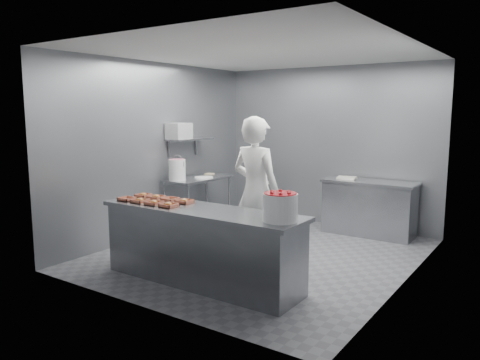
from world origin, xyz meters
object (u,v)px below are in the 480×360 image
(prep_table, at_px, (198,195))
(tray_7, at_px, (185,201))
(tray_5, at_px, (156,197))
(tray_6, at_px, (170,199))
(appliance, at_px, (179,131))
(tray_1, at_px, (140,201))
(service_counter, at_px, (201,245))
(worker, at_px, (256,192))
(back_counter, at_px, (369,208))
(glaze_bucket, at_px, (177,169))
(tray_0, at_px, (127,199))
(tray_3, at_px, (169,205))
(strawberry_tub, at_px, (280,206))
(tray_4, at_px, (143,195))
(tray_2, at_px, (154,203))

(prep_table, xyz_separation_m, tray_7, (1.28, -1.81, 0.33))
(prep_table, xyz_separation_m, tray_5, (0.80, -1.81, 0.33))
(tray_6, bearing_deg, appliance, 128.19)
(prep_table, bearing_deg, tray_1, -69.17)
(service_counter, distance_m, prep_table, 2.56)
(tray_7, distance_m, worker, 0.96)
(tray_6, bearing_deg, back_counter, 64.07)
(tray_5, xyz_separation_m, glaze_bucket, (-0.87, 1.37, 0.16))
(tray_7, bearing_deg, tray_6, 180.00)
(prep_table, height_order, tray_0, tray_0)
(tray_0, xyz_separation_m, worker, (1.26, 1.07, 0.06))
(back_counter, relative_size, appliance, 4.25)
(service_counter, xyz_separation_m, back_counter, (0.90, 3.25, -0.00))
(tray_0, bearing_deg, tray_1, -0.00)
(prep_table, relative_size, tray_3, 6.40)
(tray_5, bearing_deg, strawberry_tub, -5.18)
(tray_1, relative_size, tray_4, 1.00)
(back_counter, xyz_separation_m, strawberry_tub, (0.18, -3.28, 0.61))
(service_counter, height_order, tray_1, tray_1)
(tray_1, height_order, tray_7, same)
(tray_5, bearing_deg, appliance, 122.15)
(tray_4, height_order, tray_5, same)
(tray_1, relative_size, tray_2, 1.00)
(worker, height_order, glaze_bucket, worker)
(tray_1, bearing_deg, tray_0, 180.00)
(prep_table, distance_m, tray_2, 2.36)
(back_counter, bearing_deg, tray_2, -114.05)
(back_counter, relative_size, tray_5, 8.01)
(tray_4, distance_m, appliance, 1.87)
(service_counter, bearing_deg, prep_table, 130.24)
(tray_5, relative_size, worker, 0.10)
(tray_6, bearing_deg, glaze_bucket, 129.08)
(tray_1, height_order, worker, worker)
(tray_2, relative_size, worker, 0.10)
(back_counter, bearing_deg, tray_7, -112.29)
(glaze_bucket, bearing_deg, appliance, 120.19)
(glaze_bucket, bearing_deg, strawberry_tub, -28.84)
(worker, bearing_deg, tray_4, 37.25)
(tray_4, bearing_deg, prep_table, 107.11)
(tray_7, bearing_deg, worker, 55.04)
(back_counter, xyz_separation_m, tray_0, (-1.99, -3.39, 0.47))
(tray_5, height_order, glaze_bucket, glaze_bucket)
(service_counter, xyz_separation_m, tray_3, (-0.37, -0.14, 0.47))
(appliance, bearing_deg, tray_2, -53.57)
(tray_0, bearing_deg, tray_6, 30.70)
(glaze_bucket, bearing_deg, tray_2, -56.17)
(prep_table, bearing_deg, worker, -29.31)
(tray_0, bearing_deg, appliance, 111.81)
(service_counter, relative_size, appliance, 7.36)
(tray_3, xyz_separation_m, strawberry_tub, (1.45, 0.11, 0.14))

